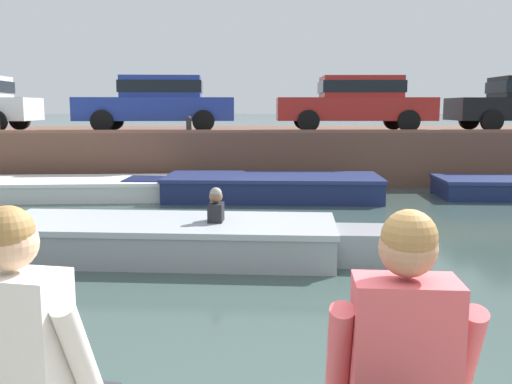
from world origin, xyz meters
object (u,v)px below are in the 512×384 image
object	(u,v)px
boat_moored_central_navy	(262,187)
car_centre_red	(356,101)
car_left_inner_blue	(158,101)
person_seated_right	(401,370)
motorboat_passing	(183,239)
mooring_bollard_mid	(189,124)
person_seated_left	(25,360)
boat_moored_west_white	(43,189)

from	to	relation	value
boat_moored_central_navy	car_centre_red	xyz separation A→B (m)	(2.81, 3.21, 2.04)
car_left_inner_blue	car_centre_red	distance (m)	5.65
boat_moored_central_navy	person_seated_right	bearing A→B (deg)	-89.45
car_centre_red	person_seated_right	xyz separation A→B (m)	(-2.70, -14.53, -1.13)
motorboat_passing	mooring_bollard_mid	distance (m)	7.48
car_centre_red	person_seated_left	world-z (taller)	car_centre_red
boat_moored_west_white	person_seated_left	distance (m)	12.18
mooring_bollard_mid	person_seated_left	distance (m)	13.27
car_centre_red	person_seated_left	size ratio (longest dim) A/B	4.62
mooring_bollard_mid	person_seated_right	xyz separation A→B (m)	(1.99, -13.35, -0.52)
car_left_inner_blue	mooring_bollard_mid	xyz separation A→B (m)	(0.96, -1.18, -0.61)
boat_moored_west_white	motorboat_passing	world-z (taller)	motorboat_passing
boat_moored_central_navy	car_centre_red	world-z (taller)	car_centre_red
motorboat_passing	mooring_bollard_mid	bearing A→B (deg)	94.50
mooring_bollard_mid	motorboat_passing	bearing A→B (deg)	-85.50
motorboat_passing	boat_moored_central_navy	bearing A→B (deg)	76.16
motorboat_passing	car_centre_red	distance (m)	9.66
boat_moored_central_navy	person_seated_left	xyz separation A→B (m)	(-1.27, -11.21, 0.91)
car_centre_red	car_left_inner_blue	bearing A→B (deg)	179.95
person_seated_left	person_seated_right	xyz separation A→B (m)	(1.38, -0.11, 0.00)
boat_moored_west_white	car_left_inner_blue	bearing A→B (deg)	51.23
boat_moored_central_navy	motorboat_passing	world-z (taller)	motorboat_passing
car_left_inner_blue	car_centre_red	size ratio (longest dim) A/B	1.00
person_seated_right	boat_moored_central_navy	bearing A→B (deg)	90.55
person_seated_left	person_seated_right	distance (m)	1.38
boat_moored_central_navy	car_centre_red	bearing A→B (deg)	48.87
boat_moored_west_white	person_seated_right	xyz separation A→B (m)	(5.32, -11.59, 0.96)
car_left_inner_blue	person_seated_left	size ratio (longest dim) A/B	4.62
boat_moored_central_navy	person_seated_right	size ratio (longest dim) A/B	6.26
car_left_inner_blue	motorboat_passing	bearing A→B (deg)	-79.74
boat_moored_west_white	boat_moored_central_navy	world-z (taller)	boat_moored_central_navy
car_centre_red	mooring_bollard_mid	distance (m)	4.87
mooring_bollard_mid	person_seated_left	size ratio (longest dim) A/B	0.46
boat_moored_central_navy	car_left_inner_blue	xyz separation A→B (m)	(-2.84, 3.22, 2.04)
car_left_inner_blue	person_seated_right	world-z (taller)	car_left_inner_blue
car_centre_red	mooring_bollard_mid	xyz separation A→B (m)	(-4.69, -1.18, -0.61)
boat_moored_central_navy	boat_moored_west_white	bearing A→B (deg)	176.99
person_seated_left	boat_moored_central_navy	bearing A→B (deg)	83.55
boat_moored_west_white	person_seated_left	world-z (taller)	person_seated_left
motorboat_passing	person_seated_right	size ratio (longest dim) A/B	6.07
car_centre_red	mooring_bollard_mid	world-z (taller)	car_centre_red
boat_moored_west_white	boat_moored_central_navy	bearing A→B (deg)	-3.01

